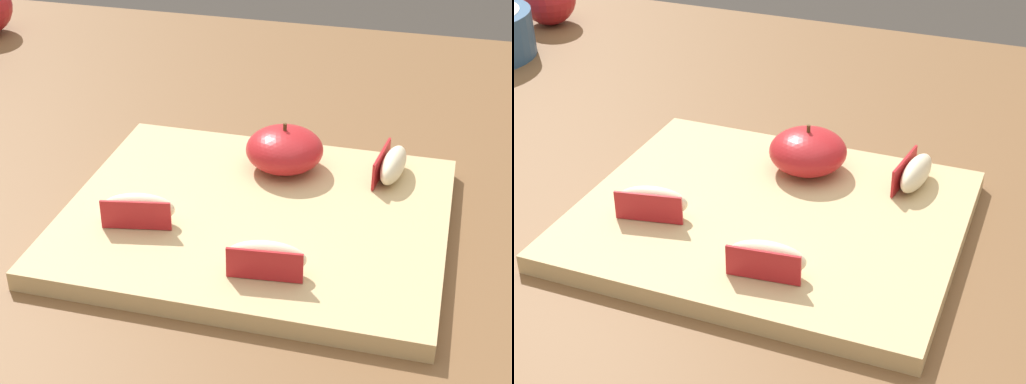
% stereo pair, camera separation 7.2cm
% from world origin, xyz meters
% --- Properties ---
extents(dining_table, '(1.29, 0.95, 0.75)m').
position_xyz_m(dining_table, '(0.00, 0.00, 0.65)').
color(dining_table, brown).
rests_on(dining_table, ground_plane).
extents(cutting_board, '(0.34, 0.29, 0.02)m').
position_xyz_m(cutting_board, '(0.05, -0.09, 0.76)').
color(cutting_board, tan).
rests_on(cutting_board, dining_table).
extents(apple_half_skin_up, '(0.08, 0.08, 0.05)m').
position_xyz_m(apple_half_skin_up, '(0.05, -0.01, 0.79)').
color(apple_half_skin_up, '#B21E23').
rests_on(apple_half_skin_up, cutting_board).
extents(apple_wedge_middle, '(0.07, 0.04, 0.03)m').
position_xyz_m(apple_wedge_middle, '(-0.05, -0.14, 0.78)').
color(apple_wedge_middle, beige).
rests_on(apple_wedge_middle, cutting_board).
extents(apple_wedge_back, '(0.07, 0.03, 0.03)m').
position_xyz_m(apple_wedge_back, '(0.08, -0.18, 0.78)').
color(apple_wedge_back, beige).
rests_on(apple_wedge_back, cutting_board).
extents(apple_wedge_near_knife, '(0.03, 0.07, 0.03)m').
position_xyz_m(apple_wedge_near_knife, '(0.16, -0.00, 0.78)').
color(apple_wedge_near_knife, beige).
rests_on(apple_wedge_near_knife, cutting_board).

